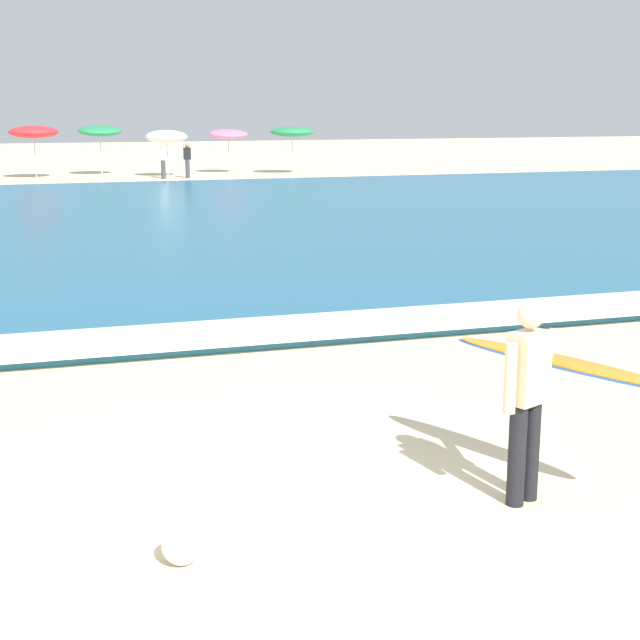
% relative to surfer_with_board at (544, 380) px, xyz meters
% --- Properties ---
extents(ground_plane, '(160.00, 160.00, 0.00)m').
position_rel_surfer_with_board_xyz_m(ground_plane, '(-1.98, 0.07, -1.03)').
color(ground_plane, beige).
extents(sea, '(120.00, 28.00, 0.14)m').
position_rel_surfer_with_board_xyz_m(sea, '(-1.98, 19.43, -0.96)').
color(sea, '#1E6084').
rests_on(sea, ground).
extents(surf_foam, '(120.00, 1.62, 0.01)m').
position_rel_surfer_with_board_xyz_m(surf_foam, '(-1.98, 6.03, -0.88)').
color(surf_foam, white).
rests_on(surf_foam, sea).
extents(surfer_with_board, '(1.34, 2.28, 1.73)m').
position_rel_surfer_with_board_xyz_m(surfer_with_board, '(0.00, 0.00, 0.00)').
color(surfer_with_board, black).
rests_on(surfer_with_board, ground).
extents(beach_umbrella_4, '(2.19, 2.20, 2.38)m').
position_rel_surfer_with_board_xyz_m(beach_umbrella_4, '(-3.41, 38.25, 1.06)').
color(beach_umbrella_4, beige).
rests_on(beach_umbrella_4, ground).
extents(beach_umbrella_5, '(2.06, 2.09, 2.40)m').
position_rel_surfer_with_board_xyz_m(beach_umbrella_5, '(-0.40, 39.43, 1.05)').
color(beach_umbrella_5, beige).
rests_on(beach_umbrella_5, ground).
extents(beach_umbrella_6, '(1.93, 1.95, 2.17)m').
position_rel_surfer_with_board_xyz_m(beach_umbrella_6, '(2.44, 37.51, 0.81)').
color(beach_umbrella_6, beige).
rests_on(beach_umbrella_6, ground).
extents(beach_umbrella_7, '(1.88, 1.91, 2.17)m').
position_rel_surfer_with_board_xyz_m(beach_umbrella_7, '(5.66, 38.99, 0.86)').
color(beach_umbrella_7, beige).
rests_on(beach_umbrella_7, ground).
extents(beach_umbrella_8, '(2.12, 2.13, 2.26)m').
position_rel_surfer_with_board_xyz_m(beach_umbrella_8, '(8.50, 37.66, 0.98)').
color(beach_umbrella_8, beige).
rests_on(beach_umbrella_8, ground).
extents(beachgoer_near_row_left, '(0.32, 0.20, 1.58)m').
position_rel_surfer_with_board_xyz_m(beachgoer_near_row_left, '(3.20, 36.52, -0.18)').
color(beachgoer_near_row_left, '#383842').
rests_on(beachgoer_near_row_left, ground).
extents(beachgoer_near_row_mid, '(0.32, 0.20, 1.58)m').
position_rel_surfer_with_board_xyz_m(beachgoer_near_row_mid, '(2.09, 36.46, -0.18)').
color(beachgoer_near_row_mid, '#383842').
rests_on(beachgoer_near_row_mid, ground).
extents(beach_ball, '(0.30, 0.30, 0.30)m').
position_rel_surfer_with_board_xyz_m(beach_ball, '(-3.13, -0.33, -0.88)').
color(beach_ball, white).
rests_on(beach_ball, ground).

